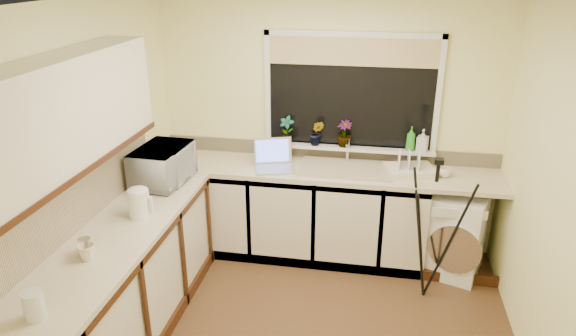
{
  "coord_description": "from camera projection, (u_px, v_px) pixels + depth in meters",
  "views": [
    {
      "loc": [
        0.45,
        -3.15,
        2.68
      ],
      "look_at": [
        -0.22,
        0.55,
        1.15
      ],
      "focal_mm": 31.99,
      "sensor_mm": 36.0,
      "label": 1
    }
  ],
  "objects": [
    {
      "name": "splashback_left",
      "position": [
        70.0,
        204.0,
        3.51
      ],
      "size": [
        0.02,
        2.4,
        0.45
      ],
      "primitive_type": "cube",
      "color": "beige",
      "rests_on": "wall_left"
    },
    {
      "name": "glass_jug",
      "position": [
        34.0,
        305.0,
        2.71
      ],
      "size": [
        0.11,
        0.11,
        0.16
      ],
      "primitive_type": "cylinder",
      "color": "silver",
      "rests_on": "worktop_left"
    },
    {
      "name": "sink",
      "position": [
        346.0,
        169.0,
        4.67
      ],
      "size": [
        0.82,
        0.46,
        0.03
      ],
      "primitive_type": "cube",
      "color": "tan",
      "rests_on": "worktop_back"
    },
    {
      "name": "base_cabinet_left",
      "position": [
        121.0,
        293.0,
        3.73
      ],
      "size": [
        0.54,
        2.4,
        0.86
      ],
      "primitive_type": "cube",
      "color": "silver",
      "rests_on": "floor"
    },
    {
      "name": "splashback_back",
      "position": [
        327.0,
        151.0,
        4.94
      ],
      "size": [
        3.2,
        0.02,
        0.14
      ],
      "primitive_type": "cube",
      "color": "beige",
      "rests_on": "wall_back"
    },
    {
      "name": "microwave",
      "position": [
        163.0,
        165.0,
        4.36
      ],
      "size": [
        0.42,
        0.59,
        0.31
      ],
      "primitive_type": "imported",
      "rotation": [
        0.0,
        0.0,
        1.51
      ],
      "color": "white",
      "rests_on": "worktop_left"
    },
    {
      "name": "plant_a",
      "position": [
        287.0,
        130.0,
        4.84
      ],
      "size": [
        0.16,
        0.13,
        0.27
      ],
      "primitive_type": "imported",
      "rotation": [
        0.0,
        0.0,
        -0.25
      ],
      "color": "#999999",
      "rests_on": "windowsill"
    },
    {
      "name": "plant_b",
      "position": [
        317.0,
        133.0,
        4.81
      ],
      "size": [
        0.14,
        0.11,
        0.24
      ],
      "primitive_type": "imported",
      "rotation": [
        0.0,
        0.0,
        -0.05
      ],
      "color": "#999999",
      "rests_on": "windowsill"
    },
    {
      "name": "soap_bottle_green",
      "position": [
        411.0,
        139.0,
        4.68
      ],
      "size": [
        0.09,
        0.09,
        0.22
      ],
      "primitive_type": "imported",
      "rotation": [
        0.0,
        0.0,
        -0.04
      ],
      "color": "green",
      "rests_on": "windowsill"
    },
    {
      "name": "window_glass",
      "position": [
        351.0,
        93.0,
        4.69
      ],
      "size": [
        1.5,
        0.02,
        1.0
      ],
      "primitive_type": "cube",
      "color": "black",
      "rests_on": "wall_back"
    },
    {
      "name": "window_blind",
      "position": [
        353.0,
        52.0,
        4.52
      ],
      "size": [
        1.5,
        0.02,
        0.25
      ],
      "primitive_type": "cube",
      "color": "tan",
      "rests_on": "wall_back"
    },
    {
      "name": "worktop_left",
      "position": [
        113.0,
        239.0,
        3.56
      ],
      "size": [
        0.6,
        2.4,
        0.04
      ],
      "primitive_type": "cube",
      "color": "beige",
      "rests_on": "base_cabinet_left"
    },
    {
      "name": "base_cabinet_back",
      "position": [
        289.0,
        211.0,
        4.93
      ],
      "size": [
        2.55,
        0.6,
        0.86
      ],
      "primitive_type": "cube",
      "color": "silver",
      "rests_on": "floor"
    },
    {
      "name": "upper_cabinet",
      "position": [
        60.0,
        116.0,
        3.1
      ],
      "size": [
        0.28,
        1.9,
        0.7
      ],
      "primitive_type": "cube",
      "color": "silver",
      "rests_on": "wall_left"
    },
    {
      "name": "laptop",
      "position": [
        274.0,
        160.0,
        4.71
      ],
      "size": [
        0.43,
        0.4,
        0.26
      ],
      "rotation": [
        0.0,
        0.0,
        0.31
      ],
      "color": "#A5A6AD",
      "rests_on": "worktop_back"
    },
    {
      "name": "floor",
      "position": [
        303.0,
        334.0,
        3.95
      ],
      "size": [
        3.2,
        3.2,
        0.0
      ],
      "primitive_type": "plane",
      "color": "brown",
      "rests_on": "ground"
    },
    {
      "name": "ceiling",
      "position": [
        308.0,
        1.0,
        3.03
      ],
      "size": [
        3.2,
        3.2,
        0.0
      ],
      "primitive_type": "plane",
      "rotation": [
        3.14,
        0.0,
        0.0
      ],
      "color": "white",
      "rests_on": "ground"
    },
    {
      "name": "plant_c",
      "position": [
        344.0,
        134.0,
        4.78
      ],
      "size": [
        0.17,
        0.17,
        0.25
      ],
      "primitive_type": "imported",
      "rotation": [
        0.0,
        0.0,
        -0.21
      ],
      "color": "#999999",
      "rests_on": "windowsill"
    },
    {
      "name": "dish_rack",
      "position": [
        410.0,
        171.0,
        4.58
      ],
      "size": [
        0.49,
        0.41,
        0.06
      ],
      "primitive_type": "cube",
      "rotation": [
        0.0,
        0.0,
        0.26
      ],
      "color": "silver",
      "rests_on": "worktop_back"
    },
    {
      "name": "soap_bottle_clear",
      "position": [
        423.0,
        140.0,
        4.66
      ],
      "size": [
        0.12,
        0.12,
        0.21
      ],
      "primitive_type": "imported",
      "rotation": [
        0.0,
        0.0,
        -0.28
      ],
      "color": "#999999",
      "rests_on": "windowsill"
    },
    {
      "name": "worktop_back",
      "position": [
        324.0,
        171.0,
        4.71
      ],
      "size": [
        3.2,
        0.6,
        0.04
      ],
      "primitive_type": "cube",
      "color": "beige",
      "rests_on": "base_cabinet_back"
    },
    {
      "name": "wall_right",
      "position": [
        556.0,
        209.0,
        3.23
      ],
      "size": [
        0.0,
        3.0,
        3.0
      ],
      "primitive_type": "plane",
      "rotation": [
        1.57,
        0.0,
        -1.57
      ],
      "color": "#FFFBAA",
      "rests_on": "ground"
    },
    {
      "name": "windowsill",
      "position": [
        348.0,
        148.0,
        4.83
      ],
      "size": [
        1.6,
        0.14,
        0.03
      ],
      "primitive_type": "cube",
      "color": "white",
      "rests_on": "wall_back"
    },
    {
      "name": "steel_jar",
      "position": [
        85.0,
        246.0,
        3.32
      ],
      "size": [
        0.08,
        0.08,
        0.11
      ],
      "primitive_type": "cylinder",
      "color": "silver",
      "rests_on": "worktop_left"
    },
    {
      "name": "cup_left",
      "position": [
        87.0,
        252.0,
        3.26
      ],
      "size": [
        0.14,
        0.14,
        0.1
      ],
      "primitive_type": "imported",
      "rotation": [
        0.0,
        0.0,
        0.3
      ],
      "color": "#EFE5C5",
      "rests_on": "worktop_left"
    },
    {
      "name": "washing_machine",
      "position": [
        451.0,
        231.0,
        4.66
      ],
      "size": [
        0.69,
        0.68,
        0.77
      ],
      "primitive_type": "cube",
      "rotation": [
        0.0,
        0.0,
        -0.34
      ],
      "color": "white",
      "rests_on": "floor"
    },
    {
      "name": "wall_left",
      "position": [
        89.0,
        174.0,
        3.75
      ],
      "size": [
        0.0,
        3.0,
        3.0
      ],
      "primitive_type": "plane",
      "rotation": [
        1.57,
        0.0,
        1.57
      ],
      "color": "#FFFBAA",
      "rests_on": "ground"
    },
    {
      "name": "wall_back",
      "position": [
        328.0,
        125.0,
        4.86
      ],
      "size": [
        3.2,
        0.0,
        3.2
      ],
      "primitive_type": "plane",
      "rotation": [
        1.57,
        0.0,
        0.0
      ],
      "color": "#FFFBAA",
      "rests_on": "ground"
    },
    {
      "name": "tripod",
      "position": [
        431.0,
        231.0,
        4.18
      ],
      "size": [
        0.63,
        0.63,
        1.26
      ],
      "primitive_type": null,
      "rotation": [
        0.0,
        0.0,
        -0.01
      ],
      "color": "black",
      "rests_on": "floor"
    },
    {
      "name": "kettle",
      "position": [
        139.0,
        204.0,
        3.79
      ],
      "size": [
        0.16,
        0.16,
        0.21
      ],
      "primitive_type": "cylinder",
      "color": "white",
      "rests_on": "worktop_left"
    },
    {
      "name": "faucet",
      "position": [
        348.0,
        151.0,
        4.79
      ],
      "size": [
        0.03,
        0.03,
        0.24
      ],
      "primitive_type": "cylinder",
      "color": "silver",
      "rests_on": "worktop_back"
    },
    {
      "name": "cup_back",
      "position": [
        445.0,
        172.0,
        4.51
      ],
      "size": [
        0.14,
        0.14,
        0.09
      ],
      "primitive_type": "imported",
      "rotation": [
        0.0,
        0.0,
        0.35
      ],
      "color": "silver",
      "rests_on": "worktop_back"
    }
  ]
}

